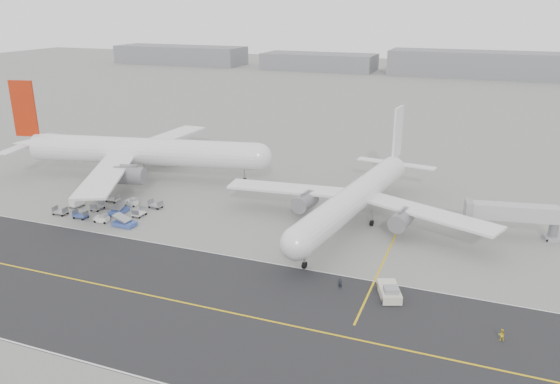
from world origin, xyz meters
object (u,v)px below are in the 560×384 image
at_px(pushback_tug, 389,291).
at_px(jet_bridge, 513,214).
at_px(ground_crew_a, 340,284).
at_px(ground_crew_b, 501,335).
at_px(airliner_b, 357,197).
at_px(airliner_a, 138,151).

height_order(pushback_tug, jet_bridge, jet_bridge).
height_order(ground_crew_a, ground_crew_b, ground_crew_a).
bearing_deg(ground_crew_a, airliner_b, 97.68).
xyz_separation_m(pushback_tug, ground_crew_b, (14.92, -5.61, -0.08)).
distance_m(airliner_a, jet_bridge, 83.01).
bearing_deg(ground_crew_b, pushback_tug, -30.31).
xyz_separation_m(airliner_a, jet_bridge, (82.76, -6.04, -2.09)).
height_order(jet_bridge, ground_crew_a, jet_bridge).
bearing_deg(ground_crew_b, airliner_a, -36.31).
xyz_separation_m(airliner_b, ground_crew_b, (25.96, -30.93, -4.58)).
relative_size(airliner_b, jet_bridge, 3.19).
bearing_deg(airliner_b, airliner_a, 178.12).
relative_size(airliner_b, ground_crew_b, 34.01).
distance_m(pushback_tug, ground_crew_a, 7.11).
bearing_deg(pushback_tug, jet_bridge, 39.59).
bearing_deg(ground_crew_a, ground_crew_b, -14.62).
bearing_deg(airliner_b, ground_crew_a, -73.11).
height_order(pushback_tug, ground_crew_a, pushback_tug).
height_order(airliner_a, ground_crew_b, airliner_a).
distance_m(airliner_b, ground_crew_b, 40.64).
bearing_deg(airliner_a, jet_bridge, -105.45).
xyz_separation_m(airliner_a, ground_crew_b, (81.32, -40.73, -5.68)).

